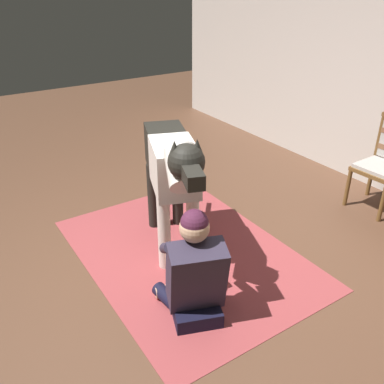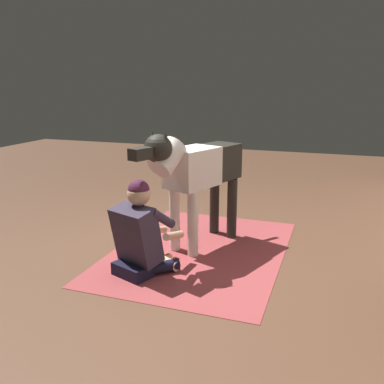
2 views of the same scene
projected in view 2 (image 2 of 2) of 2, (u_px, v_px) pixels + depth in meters
ground_plane at (163, 250)px, 4.40m from camera, size 13.85×13.85×0.00m
area_rug at (200, 250)px, 4.38m from camera, size 2.35×1.70×0.01m
person_sitting_on_floor at (140, 235)px, 3.80m from camera, size 0.73×0.61×0.88m
large_dog at (197, 171)px, 4.28m from camera, size 1.57×0.72×1.28m
hot_dog_on_plate at (164, 259)px, 4.11m from camera, size 0.20×0.20×0.06m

